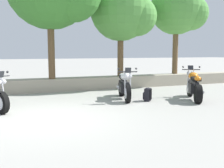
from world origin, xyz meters
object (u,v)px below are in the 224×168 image
(motorcycle_orange_far_right, at_px, (194,86))
(leafy_tree_mid_right, at_px, (179,10))
(leafy_tree_mid_left, at_px, (124,12))
(rider_backpack, at_px, (147,94))
(motorcycle_white_centre, at_px, (125,86))

(motorcycle_orange_far_right, xyz_separation_m, leafy_tree_mid_right, (2.20, 4.08, 3.35))
(leafy_tree_mid_left, bearing_deg, rider_backpack, -101.14)
(motorcycle_white_centre, height_order, motorcycle_orange_far_right, same)
(motorcycle_white_centre, distance_m, leafy_tree_mid_left, 4.40)
(motorcycle_orange_far_right, xyz_separation_m, leafy_tree_mid_left, (-0.98, 3.91, 3.04))
(leafy_tree_mid_left, height_order, leafy_tree_mid_right, leafy_tree_mid_right)
(leafy_tree_mid_right, bearing_deg, motorcycle_white_centre, -145.25)
(leafy_tree_mid_left, distance_m, leafy_tree_mid_right, 3.20)
(leafy_tree_mid_right, bearing_deg, motorcycle_orange_far_right, -118.35)
(leafy_tree_mid_left, bearing_deg, motorcycle_orange_far_right, -75.97)
(rider_backpack, xyz_separation_m, leafy_tree_mid_left, (0.70, 3.57, 3.28))
(rider_backpack, bearing_deg, leafy_tree_mid_right, 43.92)
(motorcycle_white_centre, relative_size, leafy_tree_mid_right, 0.43)
(motorcycle_white_centre, relative_size, rider_backpack, 4.31)
(motorcycle_orange_far_right, relative_size, leafy_tree_mid_right, 0.40)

